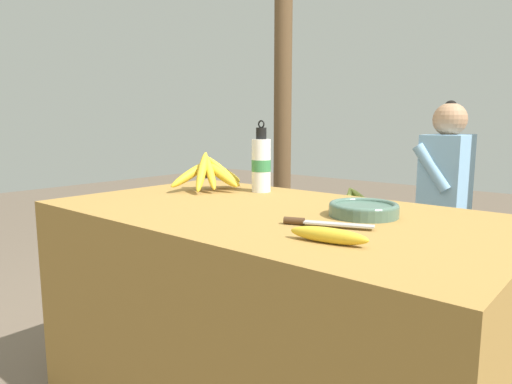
{
  "coord_description": "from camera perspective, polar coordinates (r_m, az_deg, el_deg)",
  "views": [
    {
      "loc": [
        0.87,
        -1.1,
        0.99
      ],
      "look_at": [
        -0.1,
        0.05,
        0.76
      ],
      "focal_mm": 32.0,
      "sensor_mm": 36.0,
      "label": 1
    }
  ],
  "objects": [
    {
      "name": "wooden_bench",
      "position": [
        2.77,
        18.21,
        -4.72
      ],
      "size": [
        1.34,
        0.32,
        0.45
      ],
      "color": "#4C3823",
      "rests_on": "ground_plane"
    },
    {
      "name": "banana_bunch_green",
      "position": [
        2.88,
        12.31,
        -0.93
      ],
      "size": [
        0.18,
        0.29,
        0.15
      ],
      "color": "#4C381E",
      "rests_on": "wooden_bench"
    },
    {
      "name": "banana_bunch_ripe",
      "position": [
        1.83,
        -5.52,
        2.47
      ],
      "size": [
        0.21,
        0.34,
        0.16
      ],
      "color": "#4C381E",
      "rests_on": "market_counter"
    },
    {
      "name": "market_counter",
      "position": [
        1.53,
        1.76,
        -15.55
      ],
      "size": [
        1.43,
        0.82,
        0.72
      ],
      "color": "olive",
      "rests_on": "ground_plane"
    },
    {
      "name": "loose_banana_front",
      "position": [
        1.05,
        9.02,
        -5.36
      ],
      "size": [
        0.19,
        0.06,
        0.04
      ],
      "rotation": [
        0.0,
        0.0,
        0.15
      ],
      "color": "gold",
      "rests_on": "market_counter"
    },
    {
      "name": "knife",
      "position": [
        1.21,
        7.39,
        -3.79
      ],
      "size": [
        0.23,
        0.11,
        0.02
      ],
      "rotation": [
        0.0,
        0.0,
        0.37
      ],
      "color": "#BCBCC1",
      "rests_on": "market_counter"
    },
    {
      "name": "seated_vendor",
      "position": [
        2.63,
        21.58,
        0.42
      ],
      "size": [
        0.41,
        0.4,
        1.1
      ],
      "rotation": [
        0.0,
        0.0,
        3.19
      ],
      "color": "#473828",
      "rests_on": "ground_plane"
    },
    {
      "name": "serving_bowl",
      "position": [
        1.36,
        13.3,
        -2.07
      ],
      "size": [
        0.2,
        0.2,
        0.04
      ],
      "color": "#4C6B5B",
      "rests_on": "market_counter"
    },
    {
      "name": "water_bottle",
      "position": [
        1.78,
        0.65,
        3.54
      ],
      "size": [
        0.08,
        0.08,
        0.28
      ],
      "color": "white",
      "rests_on": "market_counter"
    },
    {
      "name": "support_post_near",
      "position": [
        3.37,
        3.38,
        13.21
      ],
      "size": [
        0.13,
        0.13,
        2.51
      ],
      "color": "brown",
      "rests_on": "ground_plane"
    }
  ]
}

